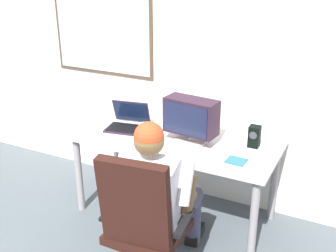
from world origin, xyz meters
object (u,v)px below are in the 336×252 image
at_px(office_chair, 142,221).
at_px(crt_monitor, 191,117).
at_px(laptop, 128,121).
at_px(cd_case, 236,161).
at_px(person_seated, 158,193).
at_px(desk_speaker, 254,136).
at_px(desk, 175,149).
at_px(wine_glass, 145,129).

bearing_deg(office_chair, crt_monitor, 94.68).
bearing_deg(crt_monitor, office_chair, -85.32).
bearing_deg(laptop, cd_case, -11.40).
height_order(person_seated, laptop, person_seated).
relative_size(desk_speaker, cd_case, 1.16).
bearing_deg(laptop, crt_monitor, -4.05).
xyz_separation_m(desk, wine_glass, (-0.18, -0.18, 0.21)).
distance_m(desk_speaker, cd_case, 0.32).
distance_m(person_seated, wine_glass, 0.64).
bearing_deg(person_seated, office_chair, -83.97).
bearing_deg(desk_speaker, laptop, -174.91).
bearing_deg(desk, person_seated, -74.07).
bearing_deg(desk, office_chair, -76.95).
bearing_deg(wine_glass, cd_case, 0.41).
relative_size(person_seated, desk_speaker, 6.87).
relative_size(crt_monitor, wine_glass, 2.68).
height_order(laptop, wine_glass, laptop).
bearing_deg(crt_monitor, wine_glass, -151.67).
height_order(crt_monitor, cd_case, crt_monitor).
relative_size(person_seated, laptop, 3.14).
xyz_separation_m(office_chair, desk_speaker, (0.40, 1.06, 0.24)).
height_order(desk, crt_monitor, crt_monitor).
bearing_deg(laptop, person_seated, -46.47).
relative_size(office_chair, wine_glass, 6.41).
distance_m(person_seated, desk_speaker, 0.92).
height_order(office_chair, crt_monitor, crt_monitor).
bearing_deg(desk, wine_glass, -136.05).
bearing_deg(desk, cd_case, -16.48).
distance_m(laptop, wine_glass, 0.36).
bearing_deg(office_chair, laptop, 125.32).
xyz_separation_m(laptop, cd_case, (1.05, -0.21, -0.05)).
relative_size(crt_monitor, laptop, 1.16).
xyz_separation_m(person_seated, cd_case, (0.39, 0.48, 0.11)).
xyz_separation_m(office_chair, cd_case, (0.36, 0.76, 0.16)).
bearing_deg(desk_speaker, cd_case, -97.56).
xyz_separation_m(desk, office_chair, (0.21, -0.93, -0.06)).
height_order(wine_glass, cd_case, wine_glass).
distance_m(desk, crt_monitor, 0.34).
relative_size(desk, cd_case, 11.36).
height_order(laptop, desk_speaker, laptop).
height_order(office_chair, wine_glass, office_chair).
height_order(desk, wine_glass, wine_glass).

